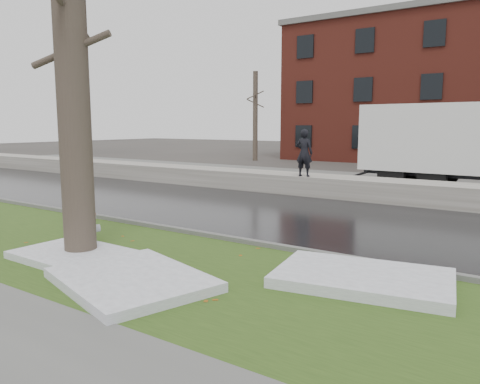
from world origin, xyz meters
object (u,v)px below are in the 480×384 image
Objects in this scene: fire_hydrant at (89,228)px; worker at (304,153)px; tree at (71,54)px; box_truck at (462,145)px.

fire_hydrant is 9.55m from worker.
fire_hydrant is at bearing 108.04° from tree.
tree is 4.47× the size of worker.
fire_hydrant is 0.09× the size of box_truck.
box_truck reaches higher than fire_hydrant.
fire_hydrant is at bearing 85.41° from worker.
tree is at bearing -51.51° from fire_hydrant.
worker reaches higher than fire_hydrant.
fire_hydrant is at bearing -105.69° from box_truck.
box_truck is 6.65m from worker.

